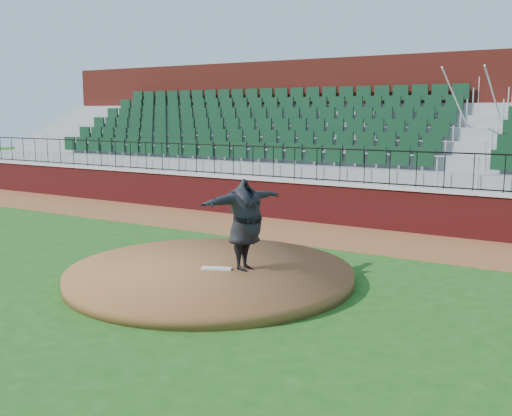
# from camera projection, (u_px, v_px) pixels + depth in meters

# --- Properties ---
(ground) EXTENTS (90.00, 90.00, 0.00)m
(ground) POSITION_uv_depth(u_px,v_px,m) (217.00, 281.00, 11.95)
(ground) COLOR #1C4E16
(ground) RESTS_ON ground
(warning_track) EXTENTS (34.00, 3.20, 0.01)m
(warning_track) POSITION_uv_depth(u_px,v_px,m) (329.00, 235.00, 16.50)
(warning_track) COLOR brown
(warning_track) RESTS_ON ground
(field_wall) EXTENTS (34.00, 0.35, 1.20)m
(field_wall) POSITION_uv_depth(u_px,v_px,m) (351.00, 206.00, 17.76)
(field_wall) COLOR maroon
(field_wall) RESTS_ON ground
(wall_cap) EXTENTS (34.00, 0.45, 0.10)m
(wall_cap) POSITION_uv_depth(u_px,v_px,m) (352.00, 185.00, 17.65)
(wall_cap) COLOR #B7B7B7
(wall_cap) RESTS_ON field_wall
(wall_railing) EXTENTS (34.00, 0.05, 1.00)m
(wall_railing) POSITION_uv_depth(u_px,v_px,m) (352.00, 166.00, 17.56)
(wall_railing) COLOR black
(wall_railing) RESTS_ON wall_cap
(seating_stands) EXTENTS (34.00, 5.10, 4.60)m
(seating_stands) POSITION_uv_depth(u_px,v_px,m) (384.00, 145.00, 19.78)
(seating_stands) COLOR gray
(seating_stands) RESTS_ON ground
(concourse_wall) EXTENTS (34.00, 0.50, 5.50)m
(concourse_wall) POSITION_uv_depth(u_px,v_px,m) (409.00, 130.00, 22.07)
(concourse_wall) COLOR maroon
(concourse_wall) RESTS_ON ground
(pitchers_mound) EXTENTS (5.81, 5.81, 0.25)m
(pitchers_mound) POSITION_uv_depth(u_px,v_px,m) (210.00, 274.00, 12.04)
(pitchers_mound) COLOR brown
(pitchers_mound) RESTS_ON ground
(pitching_rubber) EXTENTS (0.63, 0.38, 0.04)m
(pitching_rubber) POSITION_uv_depth(u_px,v_px,m) (216.00, 268.00, 11.91)
(pitching_rubber) COLOR silver
(pitching_rubber) RESTS_ON pitchers_mound
(pitcher) EXTENTS (0.96, 2.34, 1.85)m
(pitcher) POSITION_uv_depth(u_px,v_px,m) (245.00, 225.00, 11.75)
(pitcher) COLOR black
(pitcher) RESTS_ON pitchers_mound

